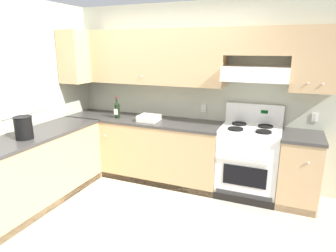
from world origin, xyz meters
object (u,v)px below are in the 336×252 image
object	(u,v)px
bowl	(149,119)
bucket	(24,127)
stove	(248,161)
wine_bottle	(117,109)

from	to	relation	value
bowl	bucket	bearing A→B (deg)	-125.77
stove	wine_bottle	world-z (taller)	wine_bottle
wine_bottle	bucket	xyz separation A→B (m)	(-0.43, -1.31, 0.01)
wine_bottle	bowl	size ratio (longest dim) A/B	1.13
stove	wine_bottle	bearing A→B (deg)	-177.09
stove	bucket	bearing A→B (deg)	-149.36
stove	bowl	world-z (taller)	stove
bucket	stove	bearing A→B (deg)	30.64
bowl	wine_bottle	bearing A→B (deg)	-178.39
wine_bottle	bucket	distance (m)	1.38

